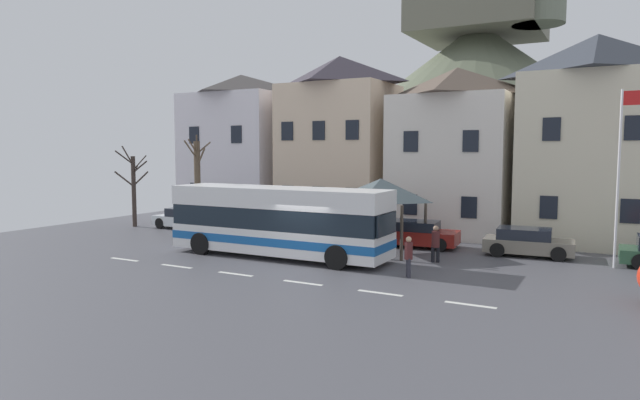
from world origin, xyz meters
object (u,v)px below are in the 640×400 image
(parked_car_00, at_px, (187,218))
(pedestrian_01, at_px, (436,242))
(bare_tree_01, at_px, (134,187))
(townhouse_02, at_px, (456,151))
(bare_tree_00, at_px, (198,188))
(public_bench, at_px, (364,232))
(townhouse_01, at_px, (339,142))
(hilltop_castle, at_px, (477,109))
(townhouse_00, at_px, (242,147))
(parked_car_03, at_px, (261,220))
(townhouse_03, at_px, (594,140))
(flagpole, at_px, (621,166))
(parked_car_01, at_px, (417,234))
(bus_shelter, at_px, (381,190))
(pedestrian_00, at_px, (409,254))
(parked_car_02, at_px, (527,242))
(transit_bus, at_px, (279,222))

(parked_car_00, height_order, pedestrian_01, pedestrian_01)
(parked_car_00, bearing_deg, bare_tree_01, 17.30)
(townhouse_02, height_order, bare_tree_00, townhouse_02)
(bare_tree_00, bearing_deg, public_bench, 26.62)
(townhouse_01, bearing_deg, hilltop_castle, 81.75)
(townhouse_01, bearing_deg, townhouse_00, 178.34)
(parked_car_03, bearing_deg, parked_car_00, -167.25)
(hilltop_castle, xyz_separation_m, public_bench, (0.47, -27.17, -8.10))
(bare_tree_00, height_order, bare_tree_01, bare_tree_00)
(townhouse_03, bearing_deg, flagpole, -78.32)
(bare_tree_01, bearing_deg, flagpole, 0.98)
(townhouse_01, xyz_separation_m, flagpole, (15.44, -5.82, -1.10))
(townhouse_02, bearing_deg, public_bench, -123.64)
(townhouse_01, height_order, parked_car_01, townhouse_01)
(bare_tree_00, bearing_deg, pedestrian_01, 1.63)
(bus_shelter, xyz_separation_m, public_bench, (-1.86, 2.26, -2.43))
(parked_car_00, xyz_separation_m, parked_car_01, (14.36, 0.47, 0.02))
(bus_shelter, xyz_separation_m, bare_tree_01, (-16.72, 0.61, -0.45))
(pedestrian_00, bearing_deg, pedestrian_01, 88.93)
(parked_car_03, height_order, flagpole, flagpole)
(parked_car_00, xyz_separation_m, flagpole, (23.09, -0.46, 3.53))
(townhouse_03, relative_size, parked_car_03, 2.44)
(parked_car_02, bearing_deg, townhouse_01, 153.38)
(townhouse_00, bearing_deg, transit_bus, -47.35)
(townhouse_00, height_order, bare_tree_00, townhouse_00)
(townhouse_03, xyz_separation_m, parked_car_02, (-2.32, -5.03, -4.62))
(parked_car_01, distance_m, bare_tree_01, 17.98)
(bus_shelter, distance_m, pedestrian_00, 5.79)
(bus_shelter, distance_m, parked_car_02, 6.99)
(townhouse_02, distance_m, bus_shelter, 7.75)
(bare_tree_00, bearing_deg, pedestrian_00, -12.91)
(townhouse_01, relative_size, parked_car_03, 2.44)
(parked_car_00, bearing_deg, townhouse_02, -155.81)
(bus_shelter, bearing_deg, parked_car_03, 162.99)
(parked_car_01, distance_m, pedestrian_01, 3.81)
(transit_bus, xyz_separation_m, parked_car_03, (-5.10, 6.09, -0.92))
(public_bench, relative_size, flagpole, 0.20)
(transit_bus, distance_m, pedestrian_01, 6.90)
(public_bench, xyz_separation_m, bare_tree_01, (-14.86, -1.66, 1.98))
(parked_car_03, bearing_deg, townhouse_01, 54.78)
(pedestrian_00, height_order, bare_tree_01, bare_tree_01)
(flagpole, bearing_deg, pedestrian_01, -160.99)
(parked_car_02, xyz_separation_m, bare_tree_00, (-15.92, -3.73, 2.13))
(parked_car_00, bearing_deg, parked_car_01, -175.54)
(townhouse_01, distance_m, pedestrian_01, 12.67)
(parked_car_00, xyz_separation_m, parked_car_03, (4.69, 1.10, 0.04))
(parked_car_00, relative_size, flagpole, 0.57)
(parked_car_01, xyz_separation_m, parked_car_03, (-9.68, 0.62, 0.02))
(hilltop_castle, relative_size, flagpole, 6.11)
(townhouse_02, height_order, bus_shelter, townhouse_02)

